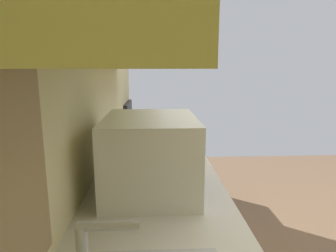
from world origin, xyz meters
The scene contains 5 objects.
wall_back centered at (0.00, 1.52, 1.33)m, with size 3.87×0.12×2.66m, color beige.
oven_range centered at (1.50, 1.12, 0.48)m, with size 0.64×0.69×1.11m.
microwave centered at (-0.40, 1.17, 1.09)m, with size 0.50×0.40×0.33m.
bowl centered at (0.26, 1.12, 0.96)m, with size 0.19×0.19×0.06m.
kettle centered at (0.62, 1.12, 1.01)m, with size 0.21×0.16×0.18m.
Camera 1 is at (-1.63, 1.16, 1.46)m, focal length 30.74 mm.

